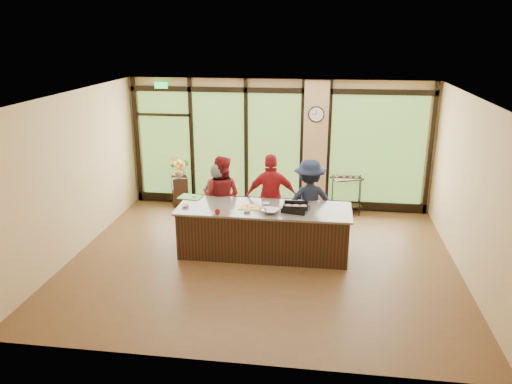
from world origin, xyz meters
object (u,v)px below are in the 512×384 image
(cook_right, at_px, (309,201))
(roasting_pan, at_px, (296,209))
(island_base, at_px, (264,232))
(bar_cart, at_px, (346,190))
(flower_stand, at_px, (180,191))
(cook_left, at_px, (218,200))

(cook_right, xyz_separation_m, roasting_pan, (-0.22, -0.81, 0.12))
(island_base, distance_m, bar_cart, 2.93)
(cook_right, relative_size, flower_stand, 2.38)
(cook_left, xyz_separation_m, cook_right, (1.83, 0.01, 0.06))
(cook_left, xyz_separation_m, roasting_pan, (1.61, -0.79, 0.18))
(cook_right, bearing_deg, cook_left, -13.55)
(roasting_pan, relative_size, flower_stand, 0.63)
(island_base, distance_m, cook_left, 1.28)
(island_base, xyz_separation_m, roasting_pan, (0.59, -0.10, 0.52))
(cook_right, bearing_deg, flower_stand, -43.04)
(roasting_pan, xyz_separation_m, bar_cart, (1.01, 2.55, -0.40))
(island_base, xyz_separation_m, cook_right, (0.80, 0.70, 0.40))
(island_base, relative_size, roasting_pan, 6.92)
(cook_left, relative_size, roasting_pan, 3.47)
(roasting_pan, bearing_deg, cook_left, 167.60)
(flower_stand, distance_m, bar_cart, 3.94)
(cook_left, height_order, cook_right, cook_right)
(roasting_pan, distance_m, bar_cart, 2.78)
(roasting_pan, bearing_deg, flower_stand, 152.69)
(cook_right, height_order, flower_stand, cook_right)
(island_base, distance_m, flower_stand, 3.38)
(cook_left, bearing_deg, island_base, 158.79)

